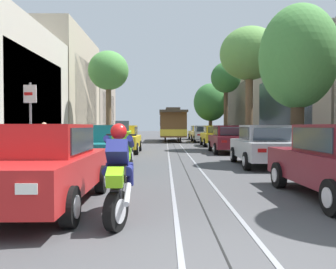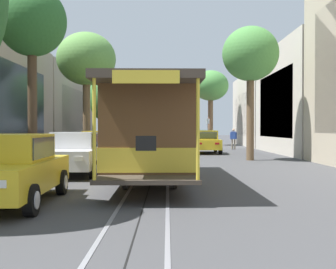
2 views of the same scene
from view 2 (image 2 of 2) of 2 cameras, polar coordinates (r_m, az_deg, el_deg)
ground_plane at (r=25.18m, az=-1.28°, el=-3.06°), size 160.00×160.00×0.00m
trolley_track_rails at (r=22.38m, az=-1.43°, el=-3.54°), size 1.14×56.16×0.01m
parked_car_red_near_left at (r=41.36m, az=3.43°, el=-0.42°), size 2.04×4.38×1.58m
parked_car_teal_second_left at (r=35.32m, az=4.04°, el=-0.64°), size 2.07×4.39×1.58m
parked_car_yellow_mid_left at (r=28.38m, az=5.21°, el=-1.01°), size 2.02×4.37×1.58m
parked_car_maroon_near_right at (r=40.87m, az=-5.06°, el=-0.44°), size 2.04×4.38×1.58m
parked_car_silver_second_right at (r=34.91m, az=-5.97°, el=-0.66°), size 2.10×4.40×1.58m
parked_car_maroon_mid_right at (r=28.54m, az=-7.00°, el=-1.00°), size 2.05×4.38×1.58m
parked_car_yellow_fourth_right at (r=21.98m, az=-9.59°, el=-1.56°), size 2.04×4.38×1.58m
parked_car_white_fifth_right at (r=15.57m, az=-12.71°, el=-2.55°), size 2.01×4.37×1.58m
parked_car_yellow_sixth_right at (r=9.97m, az=-21.18°, el=-4.49°), size 2.11×4.41×1.58m
street_tree_kerb_left_near at (r=42.01m, az=5.95°, el=6.66°), size 3.64×3.84×7.62m
street_tree_kerb_left_second at (r=22.81m, az=11.42°, el=10.75°), size 3.02×2.96×7.21m
street_tree_kerb_right_near at (r=42.50m, az=-7.30°, el=4.63°), size 2.64×2.56×6.20m
street_tree_kerb_right_second at (r=34.76m, az=-8.52°, el=5.01°), size 3.02×3.23×6.35m
street_tree_kerb_right_mid at (r=26.98m, az=-11.32°, el=10.13°), size 3.75×3.80×7.84m
street_tree_kerb_right_fourth at (r=17.78m, az=-18.44°, el=14.42°), size 2.75×2.51×7.43m
cable_car_trolley at (r=13.53m, az=-2.31°, el=0.62°), size 2.69×9.16×3.28m
motorcycle_with_rider at (r=42.29m, az=1.18°, el=-0.31°), size 0.54×1.91×1.64m
pedestrian_on_left_pavement at (r=38.34m, az=-9.01°, el=-0.34°), size 0.55×0.25×1.65m
pedestrian_on_right_pavement at (r=33.63m, az=9.12°, el=-0.44°), size 0.55×0.29×1.71m
fire_hydrant at (r=33.49m, az=6.81°, el=-1.37°), size 0.40×0.22×0.84m
street_sign_post at (r=38.82m, az=5.54°, el=0.79°), size 0.36×0.08×2.71m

